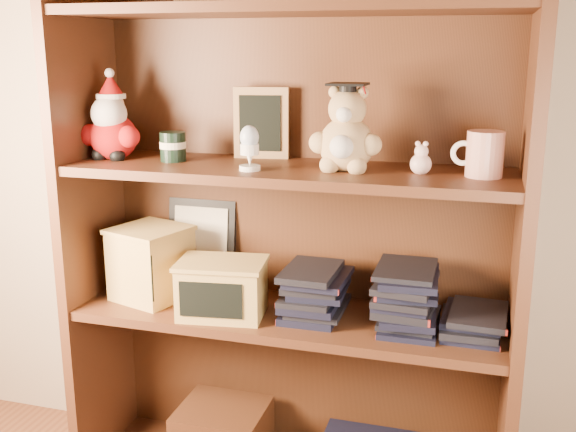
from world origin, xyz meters
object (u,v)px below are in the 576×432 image
Objects in this scene: grad_teddy_bear at (346,137)px; bookcase at (292,226)px; teacher_mug at (484,154)px; treats_box at (151,263)px.

bookcase is at bearing 159.62° from grad_teddy_bear.
treats_box is at bearing -179.94° from teacher_mug.
teacher_mug is (0.48, -0.05, 0.23)m from bookcase.
bookcase reaches higher than treats_box.
grad_teddy_bear is 1.80× the size of teacher_mug.
grad_teddy_bear reaches higher than treats_box.
teacher_mug is (0.33, 0.01, -0.03)m from grad_teddy_bear.
bookcase is at bearing 7.29° from treats_box.
teacher_mug is at bearing 0.06° from treats_box.
grad_teddy_bear is at bearing -178.83° from teacher_mug.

